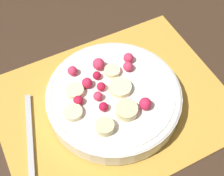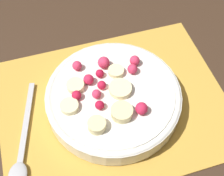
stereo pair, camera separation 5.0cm
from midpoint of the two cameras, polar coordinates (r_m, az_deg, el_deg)
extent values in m
plane|color=#382619|center=(0.54, 2.91, -3.32)|extent=(3.00, 3.00, 0.00)
cube|color=gold|center=(0.54, 2.92, -3.15)|extent=(0.39, 0.30, 0.01)
cylinder|color=silver|center=(0.52, 2.74, -1.77)|extent=(0.22, 0.22, 0.03)
torus|color=silver|center=(0.51, 2.80, -1.03)|extent=(0.22, 0.22, 0.01)
cylinder|color=white|center=(0.51, 2.82, -0.75)|extent=(0.20, 0.20, 0.00)
cylinder|color=beige|center=(0.53, 3.47, 2.86)|extent=(0.03, 0.03, 0.01)
cylinder|color=beige|center=(0.51, 4.32, -0.27)|extent=(0.04, 0.04, 0.01)
cylinder|color=beige|center=(0.48, 4.91, -4.62)|extent=(0.04, 0.04, 0.01)
cylinder|color=beige|center=(0.49, -4.91, -3.56)|extent=(0.04, 0.04, 0.01)
cylinder|color=beige|center=(0.51, -3.92, 0.20)|extent=(0.04, 0.04, 0.01)
cylinder|color=beige|center=(0.47, 0.29, -7.04)|extent=(0.03, 0.03, 0.01)
sphere|color=#B21433|center=(0.48, 0.69, -3.37)|extent=(0.01, 0.01, 0.01)
sphere|color=#DB3356|center=(0.53, 6.48, 3.29)|extent=(0.02, 0.02, 0.02)
sphere|color=#DB3356|center=(0.53, -3.72, 3.91)|extent=(0.02, 0.02, 0.02)
sphere|color=#B21433|center=(0.52, 0.51, 2.48)|extent=(0.01, 0.01, 0.01)
sphere|color=#DB3356|center=(0.53, 0.78, 4.41)|extent=(0.02, 0.02, 0.02)
sphere|color=#DB3356|center=(0.54, 6.84, 4.83)|extent=(0.02, 0.02, 0.02)
sphere|color=#D12347|center=(0.51, -1.51, 1.39)|extent=(0.02, 0.02, 0.02)
sphere|color=red|center=(0.49, -3.65, -1.55)|extent=(0.02, 0.02, 0.02)
sphere|color=red|center=(0.51, 0.93, 0.33)|extent=(0.01, 0.01, 0.01)
sphere|color=#DB3356|center=(0.50, -0.13, -0.87)|extent=(0.01, 0.01, 0.01)
sphere|color=#D12347|center=(0.48, 8.39, -3.93)|extent=(0.02, 0.02, 0.02)
cube|color=#B2B2B7|center=(0.53, -12.76, -6.01)|extent=(0.05, 0.15, 0.00)
ellipsoid|color=#B2B2B7|center=(0.49, -13.99, -15.45)|extent=(0.04, 0.05, 0.01)
camera|label=1|loc=(0.03, -87.13, 4.13)|focal=50.00mm
camera|label=2|loc=(0.03, 92.87, -4.13)|focal=50.00mm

